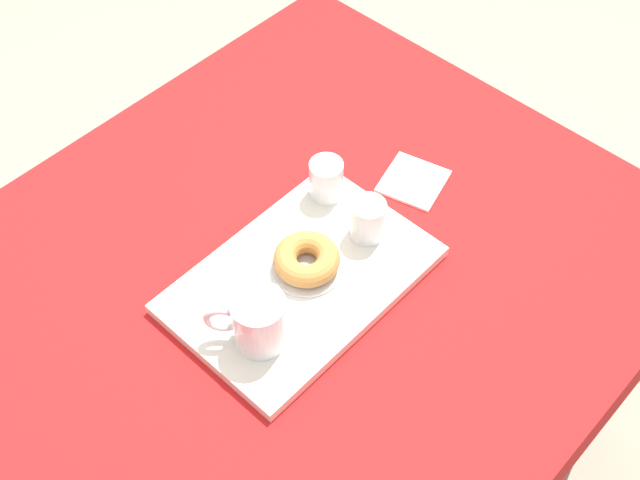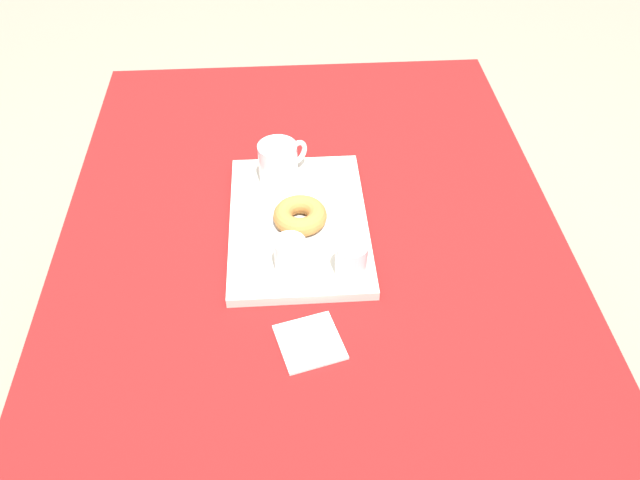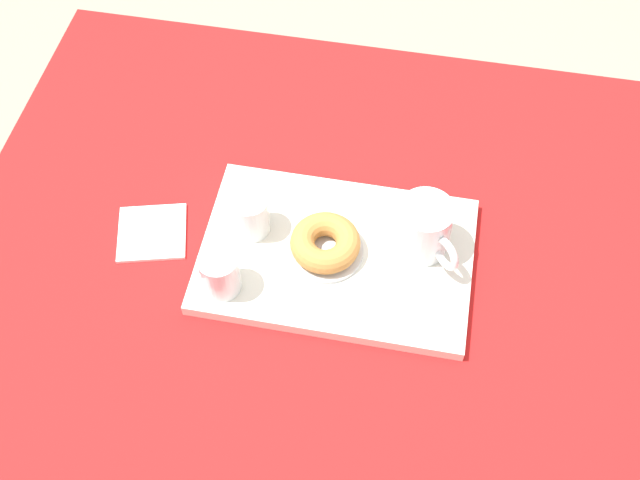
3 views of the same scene
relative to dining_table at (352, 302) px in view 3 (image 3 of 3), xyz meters
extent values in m
plane|color=gray|center=(0.00, 0.00, -0.65)|extent=(6.00, 6.00, 0.00)
cube|color=red|center=(0.00, 0.00, 0.07)|extent=(1.34, 1.08, 0.04)
cube|color=red|center=(0.00, -0.54, -0.02)|extent=(1.34, 0.01, 0.14)
cylinder|color=brown|center=(-0.58, -0.45, -0.30)|extent=(0.06, 0.06, 0.71)
cylinder|color=brown|center=(0.58, -0.45, -0.30)|extent=(0.06, 0.06, 0.71)
cube|color=silver|center=(0.03, -0.03, 0.10)|extent=(0.44, 0.29, 0.02)
cylinder|color=white|center=(-0.10, -0.07, 0.16)|extent=(0.09, 0.09, 0.10)
cylinder|color=#84380F|center=(-0.10, -0.07, 0.15)|extent=(0.08, 0.08, 0.07)
torus|color=white|center=(-0.14, -0.02, 0.16)|extent=(0.05, 0.05, 0.06)
cylinder|color=white|center=(0.20, 0.07, 0.15)|extent=(0.06, 0.06, 0.08)
cylinder|color=silver|center=(0.20, 0.07, 0.13)|extent=(0.05, 0.05, 0.03)
cylinder|color=white|center=(0.18, -0.05, 0.15)|extent=(0.06, 0.06, 0.08)
cylinder|color=silver|center=(0.18, -0.05, 0.13)|extent=(0.05, 0.05, 0.03)
cylinder|color=silver|center=(0.05, -0.02, 0.11)|extent=(0.12, 0.12, 0.01)
torus|color=#BC7F3D|center=(0.05, -0.02, 0.14)|extent=(0.11, 0.11, 0.04)
cube|color=white|center=(0.35, -0.02, 0.09)|extent=(0.14, 0.14, 0.01)
camera|label=1|loc=(-0.55, -0.62, 1.26)|focal=46.90mm
camera|label=2|loc=(1.07, -0.05, 1.04)|focal=36.49mm
camera|label=3|loc=(-0.07, 0.66, 1.18)|focal=44.08mm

